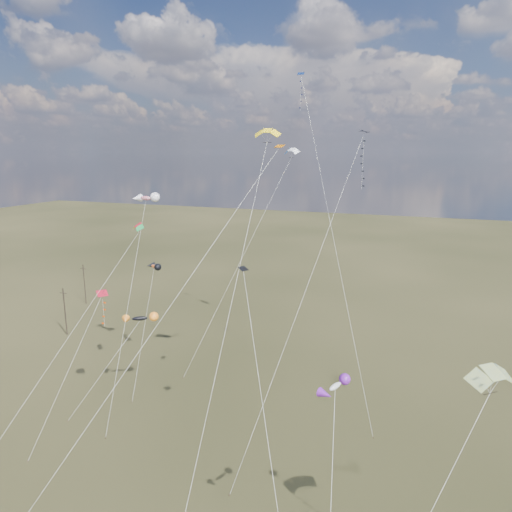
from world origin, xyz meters
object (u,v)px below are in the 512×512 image
(parafoil_yellow, at_px, (267,132))
(utility_pole_near, at_px, (65,311))
(diamond_black_high, at_px, (356,176))
(novelty_black_orange, at_px, (140,319))
(utility_pole_far, at_px, (84,284))

(parafoil_yellow, bearing_deg, utility_pole_near, 163.92)
(utility_pole_near, distance_m, diamond_black_high, 52.83)
(utility_pole_near, bearing_deg, novelty_black_orange, -28.84)
(parafoil_yellow, bearing_deg, novelty_black_orange, -172.57)
(utility_pole_far, bearing_deg, diamond_black_high, -19.90)
(utility_pole_near, xyz_separation_m, novelty_black_orange, (23.88, -13.15, 6.51))
(utility_pole_far, distance_m, novelty_black_orange, 42.38)
(utility_pole_near, height_order, diamond_black_high, diamond_black_high)
(utility_pole_near, distance_m, parafoil_yellow, 48.88)
(utility_pole_near, bearing_deg, parafoil_yellow, -16.08)
(utility_pole_far, xyz_separation_m, novelty_black_orange, (31.88, -27.15, 6.51))
(parafoil_yellow, height_order, novelty_black_orange, parafoil_yellow)
(utility_pole_near, relative_size, parafoil_yellow, 0.25)
(utility_pole_far, height_order, diamond_black_high, diamond_black_high)
(utility_pole_near, xyz_separation_m, parafoil_yellow, (38.85, -11.20, 27.47))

